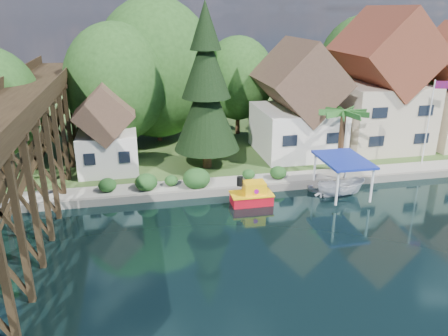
{
  "coord_description": "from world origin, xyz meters",
  "views": [
    {
      "loc": [
        -8.52,
        -23.44,
        14.06
      ],
      "look_at": [
        -2.36,
        6.0,
        3.06
      ],
      "focal_mm": 35.0,
      "sensor_mm": 36.0,
      "label": 1
    }
  ],
  "objects_px": {
    "house_center": "(380,89)",
    "boat_white_a": "(331,187)",
    "tugboat": "(252,195)",
    "flagpole": "(432,114)",
    "conifer": "(206,91)",
    "shed": "(107,134)",
    "palm_tree": "(344,115)",
    "boat_canopy": "(341,180)",
    "trestle_bridge": "(18,154)",
    "house_left": "(297,106)"
  },
  "relations": [
    {
      "from": "palm_tree",
      "to": "tugboat",
      "type": "relative_size",
      "value": 1.82
    },
    {
      "from": "house_center",
      "to": "tugboat",
      "type": "xyz_separation_m",
      "value": [
        -16.18,
        -10.49,
        -5.72
      ]
    },
    {
      "from": "house_center",
      "to": "tugboat",
      "type": "relative_size",
      "value": 4.35
    },
    {
      "from": "shed",
      "to": "flagpole",
      "type": "distance_m",
      "value": 28.69
    },
    {
      "from": "shed",
      "to": "boat_white_a",
      "type": "relative_size",
      "value": 2.07
    },
    {
      "from": "house_center",
      "to": "palm_tree",
      "type": "height_order",
      "value": "house_center"
    },
    {
      "from": "house_left",
      "to": "tugboat",
      "type": "xyz_separation_m",
      "value": [
        -7.18,
        -9.99,
        -4.45
      ]
    },
    {
      "from": "trestle_bridge",
      "to": "boat_canopy",
      "type": "distance_m",
      "value": 23.44
    },
    {
      "from": "shed",
      "to": "tugboat",
      "type": "xyz_separation_m",
      "value": [
        10.82,
        -8.49,
        -3.13
      ]
    },
    {
      "from": "tugboat",
      "to": "boat_white_a",
      "type": "xyz_separation_m",
      "value": [
        6.96,
        0.94,
        -0.3
      ]
    },
    {
      "from": "conifer",
      "to": "tugboat",
      "type": "relative_size",
      "value": 4.48
    },
    {
      "from": "trestle_bridge",
      "to": "shed",
      "type": "xyz_separation_m",
      "value": [
        5.0,
        9.33,
        -1.52
      ]
    },
    {
      "from": "trestle_bridge",
      "to": "boat_canopy",
      "type": "height_order",
      "value": "trestle_bridge"
    },
    {
      "from": "trestle_bridge",
      "to": "boat_white_a",
      "type": "distance_m",
      "value": 23.38
    },
    {
      "from": "palm_tree",
      "to": "tugboat",
      "type": "xyz_separation_m",
      "value": [
        -9.1,
        -4.11,
        -4.88
      ]
    },
    {
      "from": "trestle_bridge",
      "to": "flagpole",
      "type": "height_order",
      "value": "trestle_bridge"
    },
    {
      "from": "house_center",
      "to": "palm_tree",
      "type": "xyz_separation_m",
      "value": [
        -7.08,
        -6.38,
        -0.84
      ]
    },
    {
      "from": "trestle_bridge",
      "to": "tugboat",
      "type": "xyz_separation_m",
      "value": [
        15.82,
        0.84,
        -4.66
      ]
    },
    {
      "from": "trestle_bridge",
      "to": "house_left",
      "type": "height_order",
      "value": "house_left"
    },
    {
      "from": "house_left",
      "to": "conifer",
      "type": "distance_m",
      "value": 9.96
    },
    {
      "from": "palm_tree",
      "to": "boat_white_a",
      "type": "height_order",
      "value": "palm_tree"
    },
    {
      "from": "flagpole",
      "to": "boat_canopy",
      "type": "distance_m",
      "value": 11.66
    },
    {
      "from": "house_center",
      "to": "boat_canopy",
      "type": "bearing_deg",
      "value": -130.13
    },
    {
      "from": "flagpole",
      "to": "boat_white_a",
      "type": "relative_size",
      "value": 2.06
    },
    {
      "from": "trestle_bridge",
      "to": "house_left",
      "type": "relative_size",
      "value": 4.01
    },
    {
      "from": "palm_tree",
      "to": "flagpole",
      "type": "xyz_separation_m",
      "value": [
        8.37,
        -0.15,
        -0.29
      ]
    },
    {
      "from": "palm_tree",
      "to": "flagpole",
      "type": "distance_m",
      "value": 8.38
    },
    {
      "from": "house_center",
      "to": "boat_white_a",
      "type": "relative_size",
      "value": 3.66
    },
    {
      "from": "house_left",
      "to": "boat_white_a",
      "type": "height_order",
      "value": "house_left"
    },
    {
      "from": "house_left",
      "to": "boat_canopy",
      "type": "bearing_deg",
      "value": -89.52
    },
    {
      "from": "house_center",
      "to": "flagpole",
      "type": "xyz_separation_m",
      "value": [
        1.29,
        -6.54,
        -1.13
      ]
    },
    {
      "from": "house_center",
      "to": "palm_tree",
      "type": "bearing_deg",
      "value": -137.95
    },
    {
      "from": "flagpole",
      "to": "conifer",
      "type": "bearing_deg",
      "value": 169.94
    },
    {
      "from": "house_center",
      "to": "boat_canopy",
      "type": "relative_size",
      "value": 2.8
    },
    {
      "from": "house_left",
      "to": "boat_white_a",
      "type": "relative_size",
      "value": 2.9
    },
    {
      "from": "tugboat",
      "to": "shed",
      "type": "bearing_deg",
      "value": 141.88
    },
    {
      "from": "house_left",
      "to": "tugboat",
      "type": "bearing_deg",
      "value": -125.71
    },
    {
      "from": "house_left",
      "to": "flagpole",
      "type": "xyz_separation_m",
      "value": [
        10.29,
        -6.04,
        0.15
      ]
    },
    {
      "from": "house_center",
      "to": "boat_white_a",
      "type": "xyz_separation_m",
      "value": [
        -9.22,
        -9.55,
        -6.02
      ]
    },
    {
      "from": "conifer",
      "to": "palm_tree",
      "type": "bearing_deg",
      "value": -16.47
    },
    {
      "from": "shed",
      "to": "palm_tree",
      "type": "xyz_separation_m",
      "value": [
        19.92,
        -4.38,
        1.75
      ]
    },
    {
      "from": "house_center",
      "to": "boat_canopy",
      "type": "height_order",
      "value": "house_center"
    },
    {
      "from": "flagpole",
      "to": "tugboat",
      "type": "relative_size",
      "value": 2.44
    },
    {
      "from": "boat_white_a",
      "to": "shed",
      "type": "bearing_deg",
      "value": 89.61
    },
    {
      "from": "house_center",
      "to": "tugboat",
      "type": "distance_m",
      "value": 20.12
    },
    {
      "from": "shed",
      "to": "boat_canopy",
      "type": "xyz_separation_m",
      "value": [
        18.08,
        -8.58,
        -2.47
      ]
    },
    {
      "from": "tugboat",
      "to": "boat_canopy",
      "type": "height_order",
      "value": "boat_canopy"
    },
    {
      "from": "house_center",
      "to": "conifer",
      "type": "distance_m",
      "value": 18.64
    },
    {
      "from": "flagpole",
      "to": "boat_white_a",
      "type": "xyz_separation_m",
      "value": [
        -10.52,
        -3.02,
        -4.89
      ]
    },
    {
      "from": "house_center",
      "to": "tugboat",
      "type": "height_order",
      "value": "house_center"
    }
  ]
}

